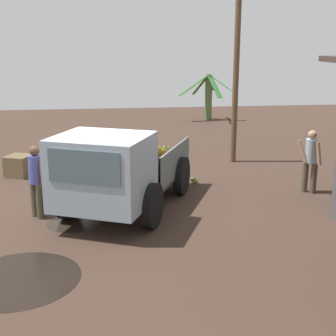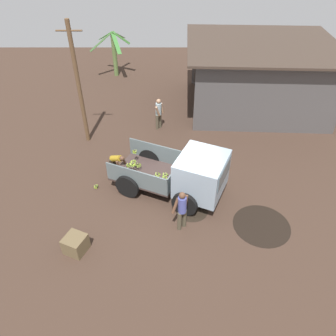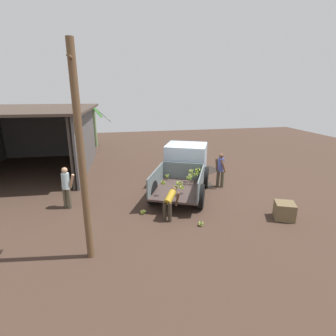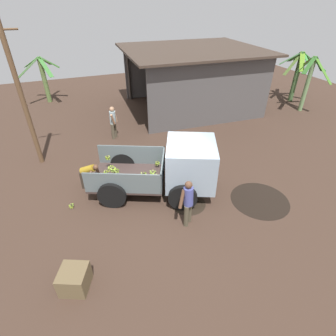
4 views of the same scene
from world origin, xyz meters
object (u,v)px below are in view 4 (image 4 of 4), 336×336
(banana_bunch_on_ground_1, at_px, (71,206))
(wooden_crate_0, at_px, (74,279))
(cargo_truck, at_px, (178,166))
(utility_pole, at_px, (22,98))
(person_worker_loading, at_px, (88,173))
(person_foreground_visitor, at_px, (188,201))
(person_bystander_near_shed, at_px, (113,121))
(banana_bunch_on_ground_0, at_px, (100,170))

(banana_bunch_on_ground_1, distance_m, wooden_crate_0, 3.14)
(cargo_truck, relative_size, wooden_crate_0, 7.16)
(banana_bunch_on_ground_1, bearing_deg, wooden_crate_0, -91.77)
(utility_pole, bearing_deg, person_worker_loading, -56.31)
(person_foreground_visitor, distance_m, person_worker_loading, 4.05)
(person_foreground_visitor, height_order, banana_bunch_on_ground_1, person_foreground_visitor)
(cargo_truck, bearing_deg, wooden_crate_0, -121.75)
(person_worker_loading, height_order, person_bystander_near_shed, person_bystander_near_shed)
(person_foreground_visitor, xyz_separation_m, wooden_crate_0, (-3.54, -1.02, -0.61))
(utility_pole, relative_size, wooden_crate_0, 8.43)
(person_worker_loading, bearing_deg, person_bystander_near_shed, 101.51)
(utility_pole, height_order, person_worker_loading, utility_pole)
(cargo_truck, relative_size, person_bystander_near_shed, 2.88)
(person_bystander_near_shed, bearing_deg, person_worker_loading, -75.82)
(wooden_crate_0, bearing_deg, banana_bunch_on_ground_0, 74.37)
(utility_pole, relative_size, person_bystander_near_shed, 3.40)
(person_worker_loading, bearing_deg, banana_bunch_on_ground_0, 96.66)
(cargo_truck, distance_m, utility_pole, 6.55)
(person_foreground_visitor, relative_size, banana_bunch_on_ground_0, 7.50)
(banana_bunch_on_ground_1, bearing_deg, cargo_truck, -6.63)
(cargo_truck, xyz_separation_m, banana_bunch_on_ground_0, (-2.53, 2.31, -0.98))
(person_worker_loading, bearing_deg, banana_bunch_on_ground_1, -93.73)
(cargo_truck, bearing_deg, utility_pole, 163.90)
(person_bystander_near_shed, xyz_separation_m, banana_bunch_on_ground_0, (-1.20, -2.84, -0.82))
(banana_bunch_on_ground_0, relative_size, banana_bunch_on_ground_1, 1.17)
(person_foreground_visitor, relative_size, wooden_crate_0, 2.47)
(person_foreground_visitor, relative_size, banana_bunch_on_ground_1, 8.78)
(cargo_truck, bearing_deg, banana_bunch_on_ground_0, 161.37)
(person_bystander_near_shed, relative_size, wooden_crate_0, 2.48)
(person_bystander_near_shed, bearing_deg, banana_bunch_on_ground_0, -74.13)
(utility_pole, distance_m, banana_bunch_on_ground_1, 4.67)
(cargo_truck, height_order, banana_bunch_on_ground_0, cargo_truck)
(cargo_truck, relative_size, utility_pole, 0.85)
(banana_bunch_on_ground_1, xyz_separation_m, wooden_crate_0, (-0.10, -3.13, 0.22))
(person_bystander_near_shed, xyz_separation_m, wooden_crate_0, (-2.59, -7.84, -0.62))
(banana_bunch_on_ground_0, bearing_deg, utility_pole, 143.03)
(banana_bunch_on_ground_1, height_order, wooden_crate_0, wooden_crate_0)
(banana_bunch_on_ground_0, bearing_deg, cargo_truck, -42.50)
(cargo_truck, distance_m, banana_bunch_on_ground_1, 3.98)
(banana_bunch_on_ground_0, distance_m, wooden_crate_0, 5.20)
(utility_pole, distance_m, banana_bunch_on_ground_0, 4.01)
(person_foreground_visitor, distance_m, wooden_crate_0, 3.74)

